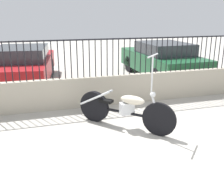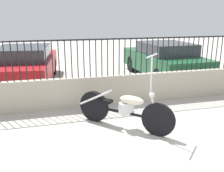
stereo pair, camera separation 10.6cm
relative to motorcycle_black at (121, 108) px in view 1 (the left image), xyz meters
name	(u,v)px [view 1 (the left image)]	position (x,y,z in m)	size (l,w,h in m)	color
ground_plane	(178,169)	(0.39, -1.69, -0.42)	(40.00, 40.00, 0.00)	#ADA89E
low_wall	(118,89)	(0.39, 1.42, -0.04)	(10.72, 0.18, 0.77)	#B2A893
fence_railing	(119,52)	(0.39, 1.42, 0.94)	(10.72, 0.04, 0.95)	black
motorcycle_black	(121,108)	(0.00, 0.00, 0.00)	(1.61, 1.57, 1.58)	black
car_red	(23,65)	(-2.12, 4.11, 0.24)	(2.24, 4.33, 1.28)	black
car_green	(161,59)	(2.79, 3.74, 0.25)	(1.82, 4.10, 1.32)	black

